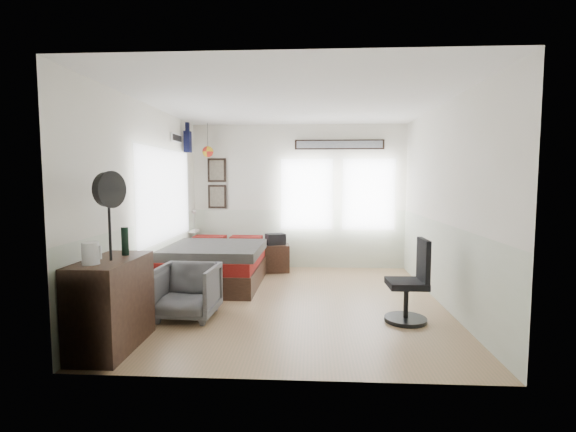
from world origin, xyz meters
The scene contains 12 objects.
ground_plane centered at (0.00, 0.00, -0.01)m, with size 4.00×4.50×0.01m, color #987A54.
room_shell centered at (-0.08, 0.19, 1.61)m, with size 4.02×4.52×2.71m.
wall_decor centered at (-1.10, 1.96, 2.10)m, with size 3.55×1.32×1.44m.
bed centered at (-1.28, 0.98, 0.32)m, with size 1.51×2.06×0.65m.
dresser centered at (-1.74, -1.67, 0.45)m, with size 0.48×1.00×0.90m, color black.
armchair centered at (-1.26, -0.73, 0.33)m, with size 0.70×0.72×0.65m, color #4F4F52.
nightstand centered at (-0.41, 1.87, 0.25)m, with size 0.49×0.39×0.49m, color black.
task_chair centered at (1.42, -0.72, 0.40)m, with size 0.49×0.49×0.99m.
kettle centered at (-1.80, -1.92, 1.00)m, with size 0.18×0.15×0.21m.
bottle centered at (-1.69, -1.45, 1.05)m, with size 0.07×0.07×0.29m, color black.
stand_fan centered at (-1.69, -1.73, 1.57)m, with size 0.20×0.34×0.86m.
black_bag centered at (-0.41, 1.87, 0.59)m, with size 0.34×0.22×0.20m, color black.
Camera 1 is at (0.24, -5.61, 1.69)m, focal length 26.00 mm.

